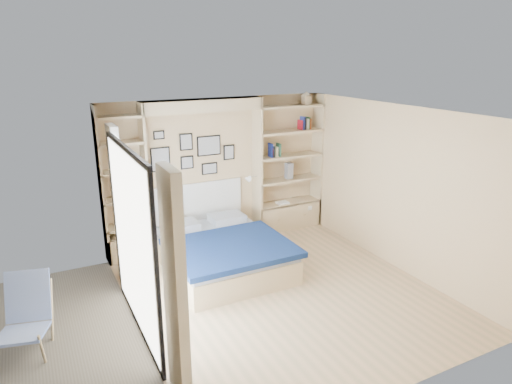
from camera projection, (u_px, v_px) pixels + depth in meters
name	position (u px, v px, depth m)	size (l,w,h in m)	color
ground	(280.00, 291.00, 6.42)	(4.50, 4.50, 0.00)	tan
room_shell	(212.00, 193.00, 7.23)	(4.50, 4.50, 4.50)	tan
bed	(221.00, 251.00, 7.04)	(1.75, 2.27, 1.07)	#CBB284
photo_gallery	(192.00, 153.00, 7.64)	(1.48, 0.02, 0.82)	black
reading_lamps	(207.00, 184.00, 7.67)	(1.92, 0.12, 0.15)	silver
shelf_decor	(278.00, 141.00, 8.17)	(3.52, 0.23, 2.03)	#A51E1E
deck_chair	(25.00, 316.00, 5.08)	(0.69, 0.94, 0.85)	tan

